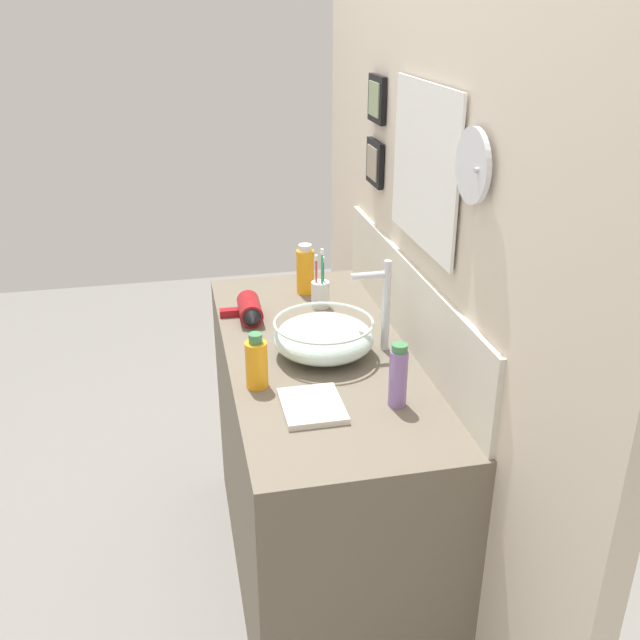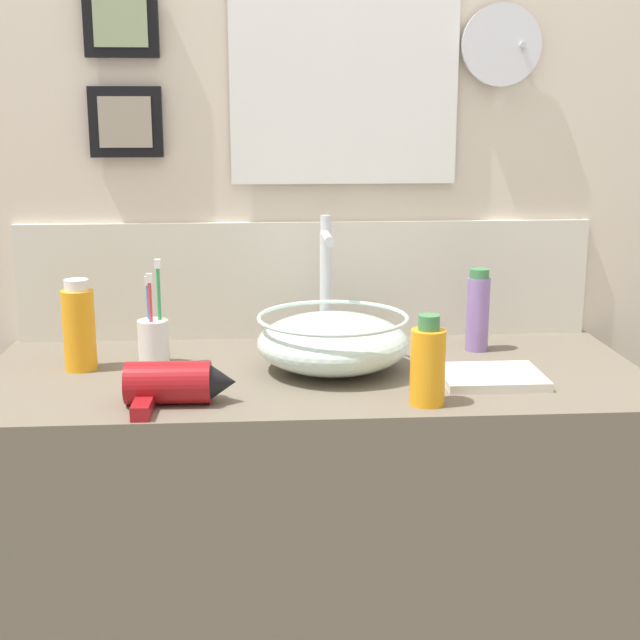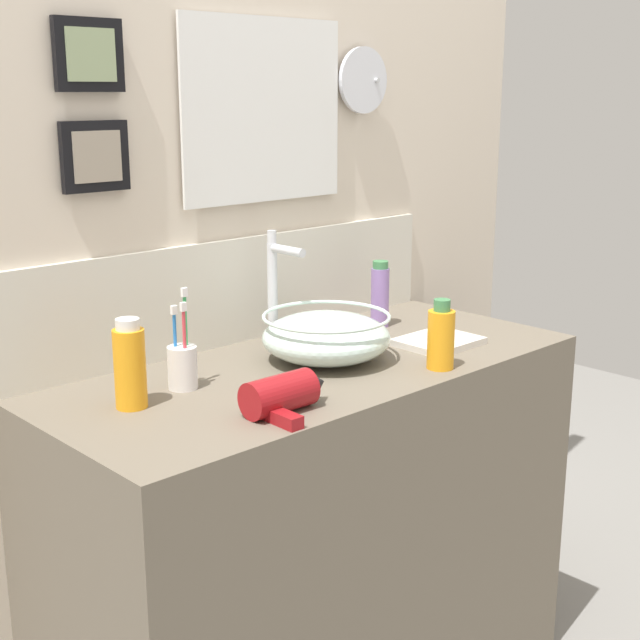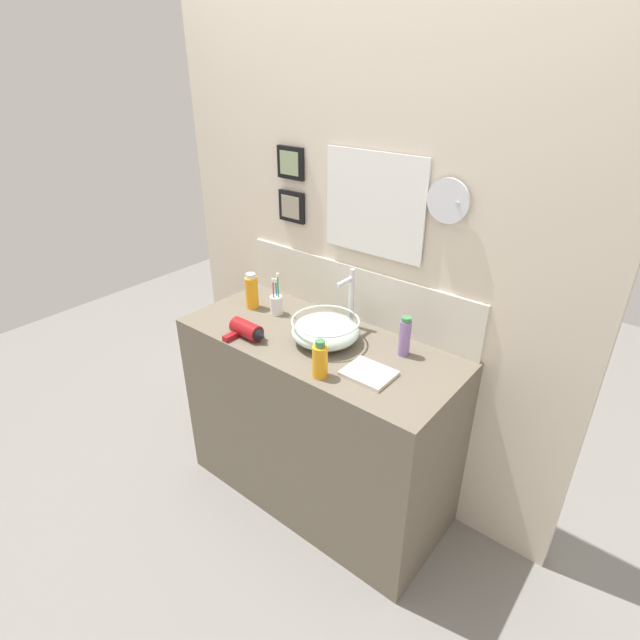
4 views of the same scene
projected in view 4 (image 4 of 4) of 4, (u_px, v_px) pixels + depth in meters
The scene contains 11 objects.
ground_plane at pixel (318, 489), 2.56m from camera, with size 6.00×6.00×0.00m, color gray.
vanity_counter at pixel (318, 421), 2.35m from camera, with size 1.26×0.55×0.89m, color #6B6051.
back_panel at pixel (361, 247), 2.19m from camera, with size 2.07×0.10×2.45m.
glass_bowl_sink at pixel (325, 330), 2.10m from camera, with size 0.29×0.29×0.11m.
faucet at pixel (350, 295), 2.17m from camera, with size 0.02×0.12×0.27m.
hair_drier at pixel (248, 331), 2.14m from camera, with size 0.19×0.13×0.07m.
toothbrush_cup at pixel (276, 304), 2.34m from camera, with size 0.06×0.06×0.21m.
lotion_bottle at pixel (405, 337), 2.00m from camera, with size 0.05×0.05×0.17m.
soap_dispenser at pixel (252, 292), 2.38m from camera, with size 0.06×0.06×0.18m.
shampoo_bottle at pixel (320, 360), 1.87m from camera, with size 0.06×0.06×0.15m.
hand_towel at pixel (369, 373), 1.90m from camera, with size 0.18×0.15×0.02m, color silver.
Camera 4 is at (1.17, -1.43, 1.97)m, focal length 28.00 mm.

